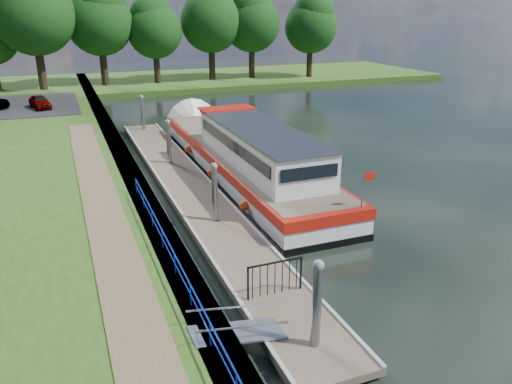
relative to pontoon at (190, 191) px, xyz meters
name	(u,v)px	position (x,y,z in m)	size (l,w,h in m)	color
ground	(306,346)	(0.00, -13.00, -0.18)	(160.00, 160.00, 0.00)	black
bank_edge	(132,181)	(-2.55, 2.00, 0.20)	(1.10, 90.00, 0.78)	#473D2D
far_bank	(205,79)	(12.00, 39.00, 0.12)	(60.00, 18.00, 0.60)	#274B15
footpath	(110,232)	(-4.40, -5.00, 0.62)	(1.60, 40.00, 0.05)	brown
blue_fence	(182,273)	(-2.75, -10.00, 1.13)	(0.04, 18.04, 0.72)	#0C2DBF
pontoon	(190,191)	(0.00, 0.00, 0.00)	(2.50, 30.00, 0.56)	brown
mooring_piles	(188,170)	(0.00, 0.00, 1.10)	(0.30, 27.30, 3.55)	gray
gangway	(237,332)	(-1.85, -12.50, 0.44)	(2.58, 1.00, 0.92)	#A5A8AD
gate_panel	(275,273)	(0.00, -10.80, 0.97)	(1.85, 0.05, 1.15)	black
barge	(240,154)	(3.60, 2.40, 0.90)	(4.36, 21.15, 4.78)	black
horizon_trees	(88,17)	(-1.61, 35.68, 7.76)	(54.38, 10.03, 12.87)	#332316
car_a	(40,102)	(-7.12, 22.76, 1.20)	(1.30, 3.24, 1.10)	#999999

